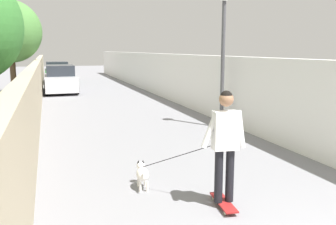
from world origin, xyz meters
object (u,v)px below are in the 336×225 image
(tree_left_far, at_px, (10,32))
(car_near, at_px, (61,80))
(dog, at_px, (143,173))
(person_skateboarder, at_px, (225,138))
(car_far, at_px, (57,73))
(lamp_post, at_px, (223,34))
(skateboard, at_px, (223,202))

(tree_left_far, relative_size, car_near, 1.13)
(car_near, bearing_deg, dog, -177.08)
(person_skateboarder, bearing_deg, car_far, 4.45)
(person_skateboarder, distance_m, car_far, 23.39)
(person_skateboarder, xyz_separation_m, car_near, (16.96, 1.82, -0.39))
(lamp_post, distance_m, skateboard, 6.60)
(lamp_post, bearing_deg, person_skateboarder, 153.97)
(tree_left_far, distance_m, dog, 15.51)
(person_skateboarder, bearing_deg, car_near, 6.11)
(tree_left_far, xyz_separation_m, car_far, (7.30, -2.41, -2.62))
(skateboard, bearing_deg, tree_left_far, 14.78)
(skateboard, distance_m, dog, 1.54)
(lamp_post, xyz_separation_m, dog, (-4.22, 3.63, -2.61))
(skateboard, height_order, car_far, car_far)
(lamp_post, relative_size, car_near, 0.96)
(lamp_post, distance_m, dog, 6.15)
(skateboard, relative_size, dog, 0.56)
(dog, xyz_separation_m, car_near, (15.81, 0.81, 0.44))
(tree_left_far, bearing_deg, car_near, -68.52)
(car_near, distance_m, car_far, 6.35)
(tree_left_far, bearing_deg, skateboard, -165.22)
(tree_left_far, height_order, person_skateboarder, tree_left_far)
(car_near, bearing_deg, person_skateboarder, -173.89)
(tree_left_far, xyz_separation_m, lamp_post, (-10.65, -6.84, -0.44))
(tree_left_far, height_order, lamp_post, tree_left_far)
(tree_left_far, xyz_separation_m, skateboard, (-16.01, -4.22, -3.26))
(lamp_post, bearing_deg, car_near, 20.93)
(lamp_post, bearing_deg, dog, 139.30)
(dog, distance_m, car_far, 22.18)
(lamp_post, height_order, skateboard, lamp_post)
(lamp_post, height_order, car_near, lamp_post)
(lamp_post, height_order, dog, lamp_post)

